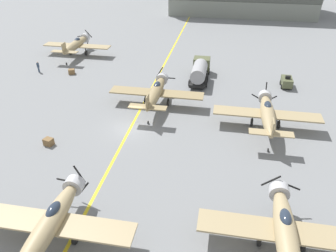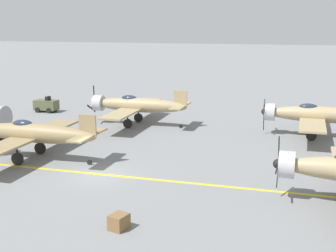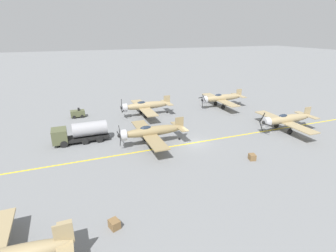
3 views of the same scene
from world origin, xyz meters
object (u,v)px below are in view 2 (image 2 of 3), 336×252
supply_crate_mid_lane (119,222)px  tow_tractor (46,105)px  airplane_mid_right (136,105)px  airplane_mid_center (32,133)px  airplane_near_right (317,115)px

supply_crate_mid_lane → tow_tractor: bearing=36.7°
airplane_mid_right → supply_crate_mid_lane: airplane_mid_right is taller
airplane_mid_center → supply_crate_mid_lane: airplane_mid_center is taller
airplane_mid_center → airplane_mid_right: size_ratio=1.00×
airplane_near_right → supply_crate_mid_lane: airplane_near_right is taller
airplane_mid_center → tow_tractor: bearing=42.9°
airplane_mid_center → airplane_near_right: 24.16m
airplane_near_right → supply_crate_mid_lane: bearing=160.8°
airplane_near_right → airplane_mid_right: bearing=93.2°
tow_tractor → airplane_mid_center: bearing=-152.0°
airplane_near_right → tow_tractor: (3.89, 29.30, -1.22)m
airplane_mid_center → tow_tractor: 19.54m
airplane_mid_right → tow_tractor: (3.80, 12.34, -1.22)m
airplane_mid_center → airplane_near_right: size_ratio=1.00×
airplane_near_right → airplane_mid_right: 16.96m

